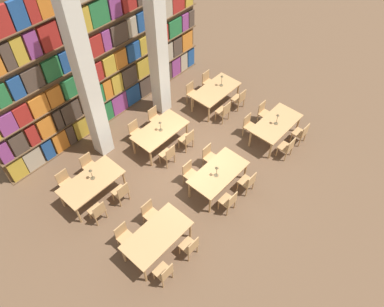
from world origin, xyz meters
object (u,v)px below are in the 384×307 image
at_px(reading_table_0, 157,236).
at_px(chair_22, 239,99).
at_px(reading_table_1, 218,174).
at_px(reading_table_5, 216,91).
at_px(chair_5, 190,173).
at_px(reading_table_4, 160,131).
at_px(chair_10, 301,133).
at_px(chair_14, 121,192).
at_px(chair_2, 190,246).
at_px(chair_6, 248,182).
at_px(chair_11, 264,112).
at_px(chair_18, 187,139).
at_px(chair_13, 66,182).
at_px(desk_lamp_4, 222,79).
at_px(reading_table_2, 276,124).
at_px(chair_9, 249,125).
at_px(chair_8, 287,147).
at_px(chair_17, 136,132).
at_px(chair_3, 150,213).
at_px(desk_lamp_0, 217,170).
at_px(chair_16, 168,154).
at_px(chair_20, 224,111).
at_px(reading_table_3, 91,183).
at_px(chair_12, 98,211).
at_px(desk_lamp_3, 160,124).
at_px(chair_4, 229,201).
at_px(chair_21, 192,93).
at_px(chair_7, 209,156).
at_px(pillar_center, 157,39).
at_px(chair_23, 208,81).
at_px(chair_0, 164,272).
at_px(chair_1, 124,236).
at_px(desk_lamp_1, 277,117).
at_px(desk_lamp_2, 91,172).
at_px(chair_19, 155,118).

xyz_separation_m(reading_table_0, chair_22, (6.24, 1.92, -0.23)).
distance_m(reading_table_1, reading_table_5, 3.95).
height_order(chair_5, reading_table_4, chair_5).
relative_size(chair_10, chair_14, 1.00).
bearing_deg(chair_2, chair_6, 2.59).
xyz_separation_m(chair_11, chair_18, (-2.87, 1.18, 0.00)).
relative_size(reading_table_0, chair_13, 2.21).
distance_m(reading_table_4, desk_lamp_4, 3.25).
distance_m(reading_table_2, chair_9, 0.93).
distance_m(chair_8, chair_18, 3.38).
height_order(reading_table_0, chair_10, chair_10).
bearing_deg(chair_17, desk_lamp_4, 167.01).
bearing_deg(chair_6, reading_table_2, 14.94).
bearing_deg(chair_3, chair_5, -176.09).
xyz_separation_m(desk_lamp_0, reading_table_4, (0.23, 2.66, -0.36)).
bearing_deg(chair_8, chair_16, 136.58).
distance_m(chair_18, chair_20, 1.94).
relative_size(reading_table_3, chair_12, 2.21).
distance_m(chair_3, desk_lamp_3, 3.13).
relative_size(chair_2, reading_table_2, 0.45).
distance_m(chair_4, chair_13, 5.06).
relative_size(chair_18, chair_21, 1.00).
distance_m(chair_7, chair_13, 4.61).
xyz_separation_m(pillar_center, reading_table_2, (1.51, -4.11, -2.30)).
height_order(reading_table_5, chair_23, chair_23).
xyz_separation_m(chair_8, chair_22, (0.91, 2.70, 0.00)).
xyz_separation_m(chair_2, chair_7, (2.81, 1.69, 0.00)).
relative_size(desk_lamp_0, chair_16, 0.48).
xyz_separation_m(chair_0, chair_14, (0.92, 2.76, 0.00)).
relative_size(chair_5, chair_22, 1.00).
bearing_deg(reading_table_3, desk_lamp_4, -0.56).
distance_m(chair_18, reading_table_5, 2.52).
xyz_separation_m(reading_table_1, chair_6, (0.51, -0.78, -0.23)).
xyz_separation_m(reading_table_3, chair_23, (6.30, 0.73, -0.23)).
bearing_deg(chair_17, chair_1, 43.01).
distance_m(chair_5, chair_9, 3.00).
height_order(desk_lamp_0, chair_14, desk_lamp_0).
bearing_deg(chair_22, desk_lamp_0, -153.18).
height_order(chair_5, chair_10, same).
bearing_deg(chair_23, chair_18, 27.82).
distance_m(chair_9, desk_lamp_1, 1.08).
bearing_deg(pillar_center, chair_5, -121.21).
xyz_separation_m(reading_table_3, desk_lamp_2, (0.11, 0.04, 0.37)).
distance_m(chair_12, reading_table_4, 3.46).
xyz_separation_m(chair_6, chair_19, (0.08, 4.20, 0.00)).
bearing_deg(chair_16, pillar_center, 49.34).
bearing_deg(chair_18, chair_7, -94.29).
bearing_deg(reading_table_4, chair_12, -166.91).
bearing_deg(chair_19, chair_7, 88.27).
height_order(pillar_center, reading_table_4, pillar_center).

